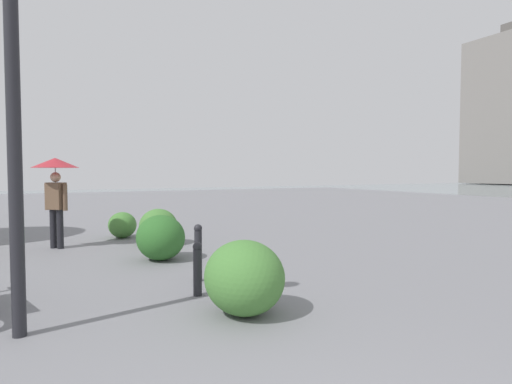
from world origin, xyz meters
name	(u,v)px	position (x,y,z in m)	size (l,w,h in m)	color
lamppost	(12,62)	(3.98, 1.45, 2.84)	(0.98, 0.28, 4.31)	#232328
pedestrian	(55,177)	(9.42, 0.94, 1.60)	(1.00, 1.00, 2.03)	black
bollard_near	(197,268)	(4.53, -0.70, 0.39)	(0.13, 0.13, 0.75)	#232328
bollard_mid	(198,252)	(5.28, -0.96, 0.47)	(0.13, 0.13, 0.90)	#232328
shrub_low	(161,238)	(7.12, -0.83, 0.44)	(1.04, 0.93, 0.88)	#2D6628
shrub_round	(244,277)	(3.54, -0.95, 0.45)	(1.06, 0.96, 0.90)	#477F38
shrub_wide	(158,227)	(8.90, -1.23, 0.42)	(0.99, 0.89, 0.84)	#477F38
shrub_tall	(122,225)	(10.31, -0.63, 0.34)	(0.79, 0.71, 0.67)	#477F38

